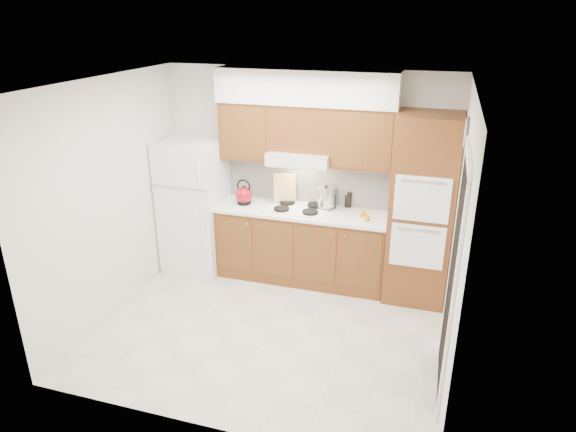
% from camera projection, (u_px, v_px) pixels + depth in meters
% --- Properties ---
extents(floor, '(3.60, 3.60, 0.00)m').
position_uv_depth(floor, '(270.00, 328.00, 5.58)').
color(floor, beige).
rests_on(floor, ground).
extents(ceiling, '(3.60, 3.60, 0.00)m').
position_uv_depth(ceiling, '(266.00, 84.00, 4.61)').
color(ceiling, white).
rests_on(ceiling, wall_back).
extents(wall_back, '(3.60, 0.02, 2.60)m').
position_uv_depth(wall_back, '(307.00, 174.00, 6.43)').
color(wall_back, silver).
rests_on(wall_back, floor).
extents(wall_left, '(0.02, 3.00, 2.60)m').
position_uv_depth(wall_left, '(112.00, 199.00, 5.58)').
color(wall_left, silver).
rests_on(wall_left, floor).
extents(wall_right, '(0.02, 3.00, 2.60)m').
position_uv_depth(wall_right, '(457.00, 239.00, 4.61)').
color(wall_right, silver).
rests_on(wall_right, floor).
extents(fridge, '(0.75, 0.72, 1.72)m').
position_uv_depth(fridge, '(195.00, 205.00, 6.65)').
color(fridge, white).
rests_on(fridge, floor).
extents(base_cabinets, '(2.11, 0.60, 0.90)m').
position_uv_depth(base_cabinets, '(302.00, 246.00, 6.47)').
color(base_cabinets, brown).
rests_on(base_cabinets, floor).
extents(countertop, '(2.13, 0.62, 0.04)m').
position_uv_depth(countertop, '(302.00, 211.00, 6.29)').
color(countertop, white).
rests_on(countertop, base_cabinets).
extents(backsplash, '(2.11, 0.03, 0.56)m').
position_uv_depth(backsplash, '(308.00, 181.00, 6.44)').
color(backsplash, white).
rests_on(backsplash, countertop).
extents(oven_cabinet, '(0.70, 0.65, 2.20)m').
position_uv_depth(oven_cabinet, '(422.00, 210.00, 5.82)').
color(oven_cabinet, brown).
rests_on(oven_cabinet, floor).
extents(upper_cab_left, '(0.63, 0.33, 0.70)m').
position_uv_depth(upper_cab_left, '(248.00, 130.00, 6.27)').
color(upper_cab_left, brown).
rests_on(upper_cab_left, wall_back).
extents(upper_cab_right, '(0.73, 0.33, 0.70)m').
position_uv_depth(upper_cab_right, '(364.00, 138.00, 5.88)').
color(upper_cab_right, brown).
rests_on(upper_cab_right, wall_back).
extents(range_hood, '(0.75, 0.45, 0.15)m').
position_uv_depth(range_hood, '(300.00, 158.00, 6.13)').
color(range_hood, silver).
rests_on(range_hood, wall_back).
extents(upper_cab_over_hood, '(0.75, 0.33, 0.55)m').
position_uv_depth(upper_cab_over_hood, '(302.00, 128.00, 6.05)').
color(upper_cab_over_hood, brown).
rests_on(upper_cab_over_hood, range_hood).
extents(soffit, '(2.13, 0.36, 0.40)m').
position_uv_depth(soffit, '(306.00, 87.00, 5.85)').
color(soffit, silver).
rests_on(soffit, wall_back).
extents(cooktop, '(0.74, 0.50, 0.01)m').
position_uv_depth(cooktop, '(298.00, 209.00, 6.31)').
color(cooktop, white).
rests_on(cooktop, countertop).
extents(doorway, '(0.02, 0.90, 2.10)m').
position_uv_depth(doorway, '(452.00, 282.00, 4.39)').
color(doorway, black).
rests_on(doorway, floor).
extents(wall_clock, '(0.02, 0.30, 0.30)m').
position_uv_depth(wall_clock, '(466.00, 133.00, 4.78)').
color(wall_clock, '#3F3833').
rests_on(wall_clock, wall_right).
extents(kettle, '(0.27, 0.27, 0.21)m').
position_uv_depth(kettle, '(244.00, 195.00, 6.43)').
color(kettle, maroon).
rests_on(kettle, countertop).
extents(cutting_board, '(0.29, 0.18, 0.37)m').
position_uv_depth(cutting_board, '(285.00, 188.00, 6.44)').
color(cutting_board, tan).
rests_on(cutting_board, countertop).
extents(stock_pot, '(0.25, 0.25, 0.23)m').
position_uv_depth(stock_pot, '(326.00, 197.00, 6.28)').
color(stock_pot, silver).
rests_on(stock_pot, cooktop).
extents(condiment_a, '(0.06, 0.06, 0.19)m').
position_uv_depth(condiment_a, '(349.00, 200.00, 6.33)').
color(condiment_a, black).
rests_on(condiment_a, countertop).
extents(condiment_b, '(0.05, 0.05, 0.16)m').
position_uv_depth(condiment_b, '(334.00, 202.00, 6.32)').
color(condiment_b, black).
rests_on(condiment_b, countertop).
extents(condiment_c, '(0.05, 0.05, 0.15)m').
position_uv_depth(condiment_c, '(347.00, 201.00, 6.34)').
color(condiment_c, black).
rests_on(condiment_c, countertop).
extents(orange_near, '(0.11, 0.11, 0.08)m').
position_uv_depth(orange_near, '(363.00, 213.00, 6.06)').
color(orange_near, orange).
rests_on(orange_near, countertop).
extents(orange_far, '(0.10, 0.10, 0.07)m').
position_uv_depth(orange_far, '(366.00, 218.00, 5.94)').
color(orange_far, orange).
rests_on(orange_far, countertop).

